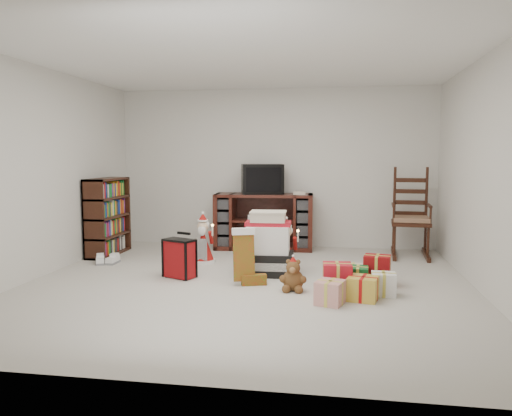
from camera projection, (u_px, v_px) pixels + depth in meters
The scene contains 13 objects.
room at pixel (247, 173), 5.48m from camera, with size 5.01×5.01×2.51m.
tv_stand at pixel (264, 221), 7.74m from camera, with size 1.53×0.61×0.86m.
bookshelf at pixel (108, 218), 7.28m from camera, with size 0.31×0.92×1.12m.
rocking_chair at pixel (410, 224), 7.22m from camera, with size 0.60×0.92×1.33m.
gift_pile at pixel (268, 247), 6.06m from camera, with size 0.62×0.47×0.76m.
red_suitcase at pixel (179, 258), 5.90m from camera, with size 0.40×0.31×0.54m.
stocking at pixel (244, 256), 5.58m from camera, with size 0.30×0.13×0.65m, color #0E7E17, non-canonical shape.
teddy_bear at pixel (293, 277), 5.34m from camera, with size 0.23×0.20×0.34m.
santa_figurine at pixel (286, 250), 6.33m from camera, with size 0.32×0.31×0.66m.
mrs_claus_figurine at pixel (203, 244), 6.74m from camera, with size 0.33×0.31×0.68m.
sneaker_pair at pixel (107, 260), 6.69m from camera, with size 0.32×0.28×0.09m.
gift_cluster at pixel (357, 280), 5.27m from camera, with size 0.80×1.17×0.27m.
crt_television at pixel (262, 179), 7.68m from camera, with size 0.71×0.59×0.46m.
Camera 1 is at (0.98, -5.40, 1.44)m, focal length 35.00 mm.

